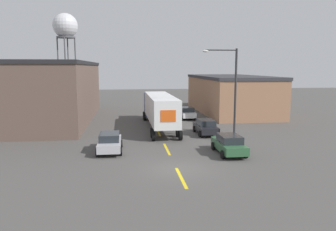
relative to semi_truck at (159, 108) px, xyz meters
name	(u,v)px	position (x,y,z in m)	size (l,w,h in m)	color
ground_plane	(177,169)	(-0.33, -14.99, -2.27)	(160.00, 160.00, 0.00)	#4C4947
road_centerline	(167,149)	(-0.33, -9.64, -2.27)	(0.20, 18.03, 0.01)	yellow
warehouse_left	(35,91)	(-14.94, 7.01, 1.42)	(14.06, 24.71, 7.37)	brown
warehouse_right	(230,94)	(11.81, 11.47, 0.45)	(9.10, 19.87, 5.44)	#9E7051
semi_truck	(159,108)	(0.00, 0.00, 0.00)	(2.93, 14.77, 3.72)	navy
parked_car_right_mid	(206,127)	(4.28, -4.16, -1.49)	(1.96, 4.30, 1.52)	black
parked_car_right_far	(187,113)	(4.28, 6.20, -1.49)	(1.96, 4.30, 1.52)	silver
parked_car_left_near	(110,142)	(-4.94, -9.85, -1.49)	(1.96, 4.30, 1.52)	#B2B2B7
parked_car_right_near	(229,144)	(4.28, -11.73, -1.49)	(1.96, 4.30, 1.52)	#2D5B38
water_tower	(65,27)	(-16.38, 39.19, 12.98)	(5.31, 5.31, 18.22)	#47474C
street_lamp	(231,87)	(5.89, -7.00, 2.61)	(3.23, 0.32, 8.33)	#2D2D30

